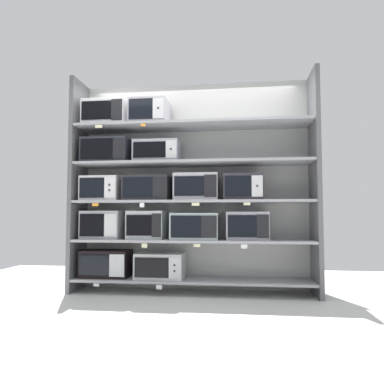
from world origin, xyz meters
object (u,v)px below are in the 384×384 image
Objects in this scene: microwave_4 at (195,226)px; microwave_13 at (150,113)px; microwave_2 at (103,225)px; microwave_12 at (107,114)px; microwave_11 at (157,152)px; microwave_9 at (243,187)px; microwave_3 at (147,225)px; microwave_7 at (148,189)px; microwave_10 at (107,151)px; microwave_0 at (106,263)px; microwave_8 at (196,187)px; microwave_6 at (103,189)px; microwave_5 at (247,226)px; microwave_1 at (160,265)px.

microwave_13 is at bearing -180.00° from microwave_4.
microwave_12 is (0.03, 0.00, 1.36)m from microwave_2.
microwave_9 is at bearing -0.01° from microwave_11.
microwave_7 reaches higher than microwave_3.
microwave_4 is 0.99× the size of microwave_10.
microwave_0 is 1.04× the size of microwave_4.
microwave_8 is at bearing -0.00° from microwave_12.
microwave_3 is 0.70m from microwave_6.
microwave_9 is at bearing -0.01° from microwave_0.
microwave_6 reaches higher than microwave_4.
microwave_8 reaches higher than microwave_4.
microwave_7 is (0.01, -0.00, 0.43)m from microwave_3.
microwave_10 reaches higher than microwave_11.
microwave_3 is 1.19m from microwave_5.
microwave_8 reaches higher than microwave_6.
microwave_4 is 0.73m from microwave_7.
microwave_12 is at bearing 179.99° from microwave_9.
microwave_11 reaches higher than microwave_1.
microwave_7 is at bearing -0.03° from microwave_12.
microwave_10 is (-1.69, -0.00, 0.90)m from microwave_5.
microwave_9 is at bearing -0.00° from microwave_2.
microwave_10 is at bearing -179.96° from microwave_11.
microwave_0 is 1.02× the size of microwave_1.
microwave_10 is at bearing -177.33° from microwave_0.
microwave_6 is at bearing -179.99° from microwave_5.
microwave_5 is at bearing 0.01° from microwave_10.
microwave_1 is at bearing 0.03° from microwave_13.
microwave_0 is at bearing 2.67° from microwave_10.
microwave_2 is at bearing -179.49° from microwave_12.
microwave_9 reaches higher than microwave_0.
microwave_3 is 0.75m from microwave_8.
microwave_10 is (-0.51, -0.00, 0.46)m from microwave_7.
microwave_11 reaches higher than microwave_5.
microwave_3 is 0.80× the size of microwave_7.
microwave_5 is 1.91m from microwave_10.
microwave_7 is at bearing 0.01° from microwave_10.
microwave_8 is at bearing 0.02° from microwave_6.
microwave_9 is at bearing 0.00° from microwave_6.
microwave_10 is 1.03× the size of microwave_11.
microwave_7 is at bearing 0.01° from microwave_6.
microwave_3 is 0.97× the size of microwave_9.
microwave_4 is at bearing -178.94° from microwave_8.
microwave_9 is at bearing 0.01° from microwave_10.
microwave_13 is at bearing -0.11° from microwave_7.
microwave_4 is 1.24× the size of microwave_13.
microwave_3 is at bearing 0.03° from microwave_2.
microwave_6 is 0.86× the size of microwave_12.
microwave_10 is (0.05, -0.00, 0.46)m from microwave_6.
microwave_0 is 1.06× the size of microwave_11.
microwave_13 is (-1.11, -0.00, 0.91)m from microwave_9.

